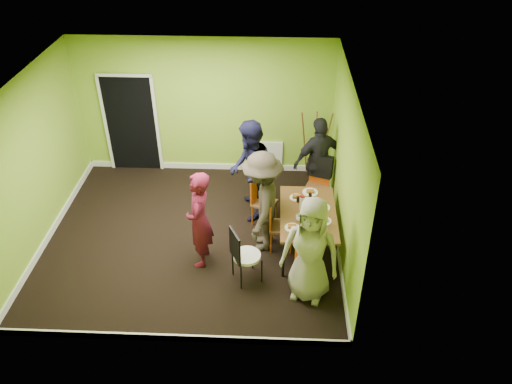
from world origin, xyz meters
TOP-DOWN VIEW (x-y plane):
  - ground at (0.00, 0.00)m, footprint 5.00×5.00m
  - room_walls at (-0.02, 0.04)m, footprint 5.04×4.54m
  - dining_table at (1.95, -0.22)m, footprint 0.90×1.50m
  - chair_left_far at (1.16, 0.49)m, footprint 0.49×0.49m
  - chair_left_near at (1.46, -0.20)m, footprint 0.41×0.41m
  - chair_back_end at (2.21, 1.03)m, footprint 0.56×0.61m
  - chair_front_end at (1.93, -1.04)m, footprint 0.47×0.47m
  - chair_bentwood at (0.94, -1.01)m, footprint 0.51×0.51m
  - easel at (2.17, 1.95)m, footprint 0.61×0.57m
  - plate_near_left at (1.77, 0.18)m, footprint 0.23×0.23m
  - plate_near_right at (1.69, -0.62)m, footprint 0.23×0.23m
  - plate_far_back at (2.01, 0.35)m, footprint 0.27×0.27m
  - plate_far_front at (1.89, -0.82)m, footprint 0.21×0.21m
  - plate_wall_back at (2.19, -0.08)m, footprint 0.25×0.25m
  - plate_wall_front at (2.18, -0.43)m, footprint 0.25×0.25m
  - thermos at (1.84, -0.13)m, footprint 0.07×0.07m
  - blue_bottle at (2.14, -0.59)m, footprint 0.07×0.07m
  - orange_bottle at (1.87, -0.10)m, footprint 0.04×0.04m
  - glass_mid at (1.80, 0.08)m, footprint 0.07×0.07m
  - glass_back at (2.00, 0.16)m, footprint 0.06×0.06m
  - glass_front at (2.05, -0.76)m, footprint 0.06×0.06m
  - cup_a at (1.81, -0.44)m, footprint 0.13×0.13m
  - cup_b at (2.12, -0.19)m, footprint 0.09×0.09m
  - person_standing at (0.25, -0.60)m, footprint 0.41×0.61m
  - person_left_far at (0.97, 0.70)m, footprint 0.79×0.97m
  - person_left_near at (1.20, -0.18)m, footprint 0.78×1.22m
  - person_back_end at (2.20, 1.23)m, footprint 1.09×0.79m
  - person_front_end at (1.93, -1.26)m, footprint 0.97×0.76m

SIDE VIEW (x-z plane):
  - ground at x=0.00m, z-range 0.00..0.00m
  - chair_left_far at x=1.16m, z-range 0.06..0.97m
  - chair_front_end at x=1.93m, z-range 0.06..0.98m
  - chair_left_near at x=1.46m, z-range 0.06..1.00m
  - chair_bentwood at x=0.94m, z-range 0.05..1.03m
  - dining_table at x=1.95m, z-range 0.32..1.07m
  - chair_back_end at x=2.21m, z-range 0.21..1.26m
  - easel at x=2.17m, z-range -0.01..1.52m
  - plate_near_left at x=1.77m, z-range 0.75..0.76m
  - plate_near_right at x=1.69m, z-range 0.75..0.76m
  - plate_far_back at x=2.01m, z-range 0.75..0.76m
  - plate_far_front at x=1.89m, z-range 0.75..0.76m
  - plate_wall_back at x=2.19m, z-range 0.75..0.76m
  - plate_wall_front at x=2.18m, z-range 0.75..0.76m
  - orange_bottle at x=1.87m, z-range 0.75..0.82m
  - cup_b at x=2.12m, z-range 0.75..0.84m
  - glass_front at x=2.05m, z-range 0.75..0.84m
  - glass_mid at x=1.80m, z-range 0.75..0.84m
  - glass_back at x=2.00m, z-range 0.75..0.85m
  - cup_a at x=1.81m, z-range 0.75..0.86m
  - person_standing at x=0.25m, z-range 0.00..1.68m
  - person_back_end at x=2.20m, z-range 0.00..1.72m
  - blue_bottle at x=2.14m, z-range 0.75..0.97m
  - person_front_end at x=1.93m, z-range 0.00..1.73m
  - thermos at x=1.84m, z-range 0.75..0.99m
  - person_left_near at x=1.20m, z-range 0.00..1.80m
  - person_left_far at x=0.97m, z-range 0.00..1.87m
  - room_walls at x=-0.02m, z-range -0.42..2.40m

